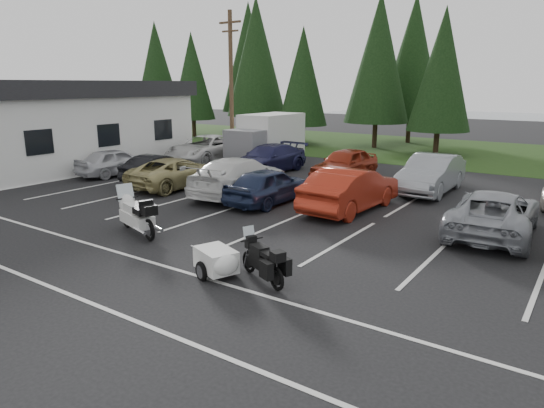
{
  "coord_description": "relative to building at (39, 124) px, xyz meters",
  "views": [
    {
      "loc": [
        9.45,
        -11.86,
        4.72
      ],
      "look_at": [
        1.64,
        -0.5,
        1.3
      ],
      "focal_mm": 32.0,
      "sensor_mm": 36.0,
      "label": 1
    }
  ],
  "objects": [
    {
      "name": "ground",
      "position": [
        18.0,
        -4.0,
        -2.45
      ],
      "size": [
        120.0,
        120.0,
        0.0
      ],
      "primitive_type": "plane",
      "color": "black",
      "rests_on": "ground"
    },
    {
      "name": "grass_strip",
      "position": [
        18.0,
        20.0,
        -2.45
      ],
      "size": [
        80.0,
        16.0,
        0.01
      ],
      "primitive_type": "cube",
      "color": "#1D3611",
      "rests_on": "ground"
    },
    {
      "name": "building",
      "position": [
        0.0,
        0.0,
        0.0
      ],
      "size": [
        10.6,
        15.6,
        4.9
      ],
      "primitive_type": null,
      "color": "white",
      "rests_on": "ground"
    },
    {
      "name": "utility_pole",
      "position": [
        8.0,
        8.0,
        2.25
      ],
      "size": [
        1.6,
        0.26,
        9.0
      ],
      "color": "#473321",
      "rests_on": "ground"
    },
    {
      "name": "box_truck",
      "position": [
        10.0,
        8.5,
        -1.0
      ],
      "size": [
        2.4,
        5.6,
        2.9
      ],
      "primitive_type": null,
      "color": "silver",
      "rests_on": "ground"
    },
    {
      "name": "stall_markings",
      "position": [
        18.0,
        -2.0,
        -2.45
      ],
      "size": [
        32.0,
        16.0,
        0.01
      ],
      "primitive_type": "cube",
      "color": "silver",
      "rests_on": "ground"
    },
    {
      "name": "conifer_0",
      "position": [
        -10.0,
        18.5,
        3.78
      ],
      "size": [
        4.58,
        4.58,
        10.66
      ],
      "color": "#332316",
      "rests_on": "ground"
    },
    {
      "name": "conifer_1",
      "position": [
        -4.0,
        17.2,
        2.94
      ],
      "size": [
        3.96,
        3.96,
        9.22
      ],
      "color": "#332316",
      "rests_on": "ground"
    },
    {
      "name": "conifer_2",
      "position": [
        2.0,
        18.8,
        4.5
      ],
      "size": [
        5.1,
        5.1,
        11.89
      ],
      "color": "#332316",
      "rests_on": "ground"
    },
    {
      "name": "conifer_3",
      "position": [
        7.5,
        17.4,
        2.82
      ],
      "size": [
        3.87,
        3.87,
        9.02
      ],
      "color": "#332316",
      "rests_on": "ground"
    },
    {
      "name": "conifer_4",
      "position": [
        13.0,
        18.9,
        4.08
      ],
      "size": [
        4.8,
        4.8,
        11.17
      ],
      "color": "#332316",
      "rests_on": "ground"
    },
    {
      "name": "conifer_5",
      "position": [
        18.0,
        17.6,
        3.18
      ],
      "size": [
        4.14,
        4.14,
        9.63
      ],
      "color": "#332316",
      "rests_on": "ground"
    },
    {
      "name": "conifer_back_a",
      "position": [
        -2.0,
        23.0,
        4.74
      ],
      "size": [
        5.28,
        5.28,
        12.3
      ],
      "color": "#332316",
      "rests_on": "ground"
    },
    {
      "name": "conifer_back_b",
      "position": [
        14.0,
        23.5,
        4.32
      ],
      "size": [
        4.97,
        4.97,
        11.58
      ],
      "color": "#332316",
      "rests_on": "ground"
    },
    {
      "name": "car_near_0",
      "position": [
        6.25,
        0.4,
        -1.73
      ],
      "size": [
        2.1,
        4.38,
        1.44
      ],
      "primitive_type": "imported",
      "rotation": [
        0.0,
        0.0,
        3.05
      ],
      "color": "silver",
      "rests_on": "ground"
    },
    {
      "name": "car_near_1",
      "position": [
        9.26,
        0.59,
        -1.79
      ],
      "size": [
        1.58,
        4.09,
        1.33
      ],
      "primitive_type": "imported",
      "rotation": [
        0.0,
        0.0,
        3.19
      ],
      "color": "black",
      "rests_on": "ground"
    },
    {
      "name": "car_near_2",
      "position": [
        11.11,
        0.08,
        -1.76
      ],
      "size": [
        2.37,
        5.02,
        1.39
      ],
      "primitive_type": "imported",
      "rotation": [
        0.0,
        0.0,
        3.13
      ],
      "color": "tan",
      "rests_on": "ground"
    },
    {
      "name": "car_near_3",
      "position": [
        14.56,
        0.4,
        -1.63
      ],
      "size": [
        2.88,
        5.88,
        1.65
      ],
      "primitive_type": "imported",
      "rotation": [
        0.0,
        0.0,
        3.25
      ],
      "color": "silver",
      "rests_on": "ground"
    },
    {
      "name": "car_near_4",
      "position": [
        16.5,
        -0.16,
        -1.71
      ],
      "size": [
        1.85,
        4.37,
        1.47
      ],
      "primitive_type": "imported",
      "rotation": [
        0.0,
        0.0,
        3.12
      ],
      "color": "#19233F",
      "rests_on": "ground"
    },
    {
      "name": "car_near_5",
      "position": [
        19.72,
        0.68,
        -1.61
      ],
      "size": [
        2.01,
        5.15,
        1.67
      ],
      "primitive_type": "imported",
      "rotation": [
        0.0,
        0.0,
        3.09
      ],
      "color": "maroon",
      "rests_on": "ground"
    },
    {
      "name": "car_near_6",
      "position": [
        24.84,
        0.44,
        -1.73
      ],
      "size": [
        2.7,
        5.34,
        1.45
      ],
      "primitive_type": "imported",
      "rotation": [
        0.0,
        0.0,
        3.2
      ],
      "color": "gray",
      "rests_on": "ground"
    },
    {
      "name": "car_far_0",
      "position": [
        7.13,
        6.49,
        -1.63
      ],
      "size": [
        3.16,
        6.08,
        1.64
      ],
      "primitive_type": "imported",
      "rotation": [
        0.0,
        0.0,
        0.08
      ],
      "color": "silver",
      "rests_on": "ground"
    },
    {
      "name": "car_far_1",
      "position": [
        12.41,
        5.63,
        -1.7
      ],
      "size": [
        2.47,
        5.32,
        1.5
      ],
      "primitive_type": "imported",
      "rotation": [
        0.0,
        0.0,
        -0.07
      ],
      "color": "#1A1B42",
      "rests_on": "ground"
    },
    {
      "name": "car_far_2",
      "position": [
        16.67,
        6.37,
        -1.68
      ],
      "size": [
        2.15,
        4.66,
        1.55
      ],
      "primitive_type": "imported",
      "rotation": [
        0.0,
        0.0,
        -0.07
      ],
      "color": "maroon",
      "rests_on": "ground"
    },
    {
      "name": "car_far_3",
      "position": [
        21.28,
        5.61,
        -1.61
      ],
      "size": [
        1.78,
        5.09,
        1.68
      ],
      "primitive_type": "imported",
      "rotation": [
        0.0,
        0.0,
        0.0
      ],
      "color": "gray",
      "rests_on": "ground"
    },
    {
      "name": "touring_motorcycle",
      "position": [
        15.39,
        -5.98,
        -1.68
      ],
      "size": [
        2.9,
        1.65,
        1.54
      ],
      "primitive_type": null,
      "rotation": [
        0.0,
        0.0,
        -0.31
      ],
      "color": "silver",
      "rests_on": "ground"
    },
    {
      "name": "cargo_trailer",
      "position": [
        19.81,
        -7.23,
        -2.08
      ],
      "size": [
        1.81,
        1.41,
        0.74
      ],
      "primitive_type": null,
      "rotation": [
        0.0,
        0.0,
        -0.37
      ],
      "color": "white",
      "rests_on": "ground"
    },
    {
      "name": "adventure_motorcycle",
      "position": [
        20.94,
        -6.82,
        -1.82
      ],
      "size": [
        2.2,
        1.49,
        1.27
      ],
      "primitive_type": null,
      "rotation": [
        0.0,
        0.0,
        -0.41
      ],
      "color": "black",
      "rests_on": "ground"
    }
  ]
}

